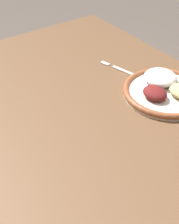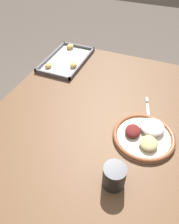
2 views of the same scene
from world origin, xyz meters
name	(u,v)px [view 2 (image 2 of 2)]	position (x,y,z in m)	size (l,w,h in m)	color
ground_plane	(90,186)	(0.00, 0.00, 0.00)	(8.00, 8.00, 0.00)	#564C44
dining_table	(91,128)	(0.00, 0.00, 0.62)	(1.24, 0.93, 0.72)	brown
dinner_plate	(145,135)	(-0.05, -0.27, 0.73)	(0.27, 0.27, 0.05)	white
fork	(148,113)	(0.11, -0.26, 0.72)	(0.22, 0.07, 0.00)	silver
baking_tray	(66,60)	(0.40, 0.33, 0.73)	(0.39, 0.24, 0.04)	#595960
drinking_cup	(114,176)	(-0.30, -0.21, 0.76)	(0.08, 0.08, 0.09)	#28282D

